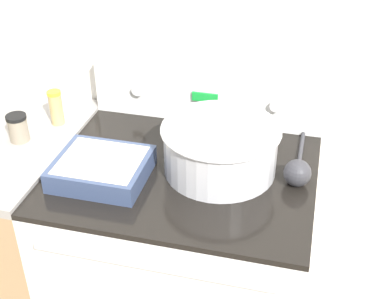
% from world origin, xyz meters
% --- Properties ---
extents(kitchen_wall, '(8.00, 0.05, 2.50)m').
position_xyz_m(kitchen_wall, '(0.00, 0.71, 1.25)').
color(kitchen_wall, silver).
rests_on(kitchen_wall, ground_plane).
extents(stove_range, '(0.80, 0.70, 0.94)m').
position_xyz_m(stove_range, '(0.00, 0.34, 0.47)').
color(stove_range, white).
rests_on(stove_range, ground_plane).
extents(control_panel, '(0.80, 0.07, 0.19)m').
position_xyz_m(control_panel, '(0.00, 0.65, 1.04)').
color(control_panel, white).
rests_on(control_panel, stove_range).
extents(side_counter, '(0.57, 0.67, 0.95)m').
position_xyz_m(side_counter, '(-0.69, 0.34, 0.48)').
color(side_counter, tan).
rests_on(side_counter, ground_plane).
extents(mixing_bowl, '(0.36, 0.36, 0.15)m').
position_xyz_m(mixing_bowl, '(0.11, 0.35, 1.03)').
color(mixing_bowl, silver).
rests_on(mixing_bowl, stove_range).
extents(casserole_dish, '(0.27, 0.24, 0.06)m').
position_xyz_m(casserole_dish, '(-0.23, 0.23, 0.98)').
color(casserole_dish, '#38476B').
rests_on(casserole_dish, stove_range).
extents(ladle, '(0.08, 0.33, 0.08)m').
position_xyz_m(ladle, '(0.34, 0.35, 0.98)').
color(ladle, '#333338').
rests_on(ladle, stove_range).
extents(spice_jar_yellow_cap, '(0.05, 0.05, 0.12)m').
position_xyz_m(spice_jar_yellow_cap, '(-0.49, 0.48, 1.02)').
color(spice_jar_yellow_cap, tan).
rests_on(spice_jar_yellow_cap, side_counter).
extents(spice_jar_black_cap, '(0.07, 0.07, 0.09)m').
position_xyz_m(spice_jar_black_cap, '(-0.56, 0.34, 1.00)').
color(spice_jar_black_cap, gray).
rests_on(spice_jar_black_cap, side_counter).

